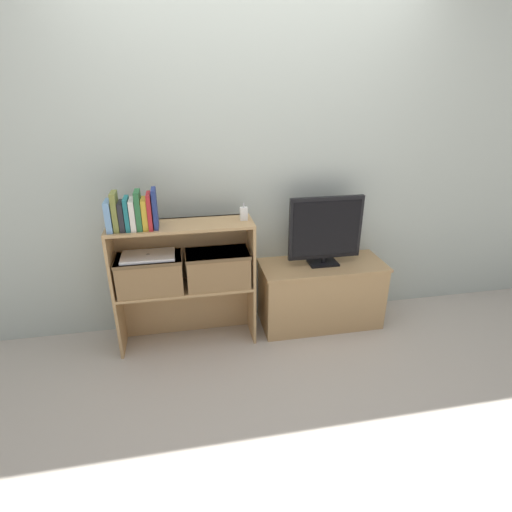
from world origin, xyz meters
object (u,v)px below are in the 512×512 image
object	(u,v)px
book_olive	(115,211)
book_navy	(155,208)
book_forest	(139,210)
book_mustard	(145,214)
tv	(326,230)
book_teal	(127,214)
book_charcoal	(122,216)
laptop	(148,256)
book_skyblue	(109,216)
book_crimson	(150,211)
baby_monitor	(244,214)
storage_basket_right	(218,267)
tv_stand	(321,294)
book_ivory	(133,214)
storage_basket_left	(150,272)

from	to	relation	value
book_olive	book_navy	bearing A→B (deg)	0.00
book_forest	book_mustard	bearing A→B (deg)	0.00
tv	book_teal	world-z (taller)	book_teal
book_charcoal	laptop	world-z (taller)	book_charcoal
book_skyblue	book_crimson	distance (m)	0.25
book_skyblue	book_navy	bearing A→B (deg)	0.00
tv	baby_monitor	xyz separation A→B (m)	(-0.62, -0.05, 0.18)
book_teal	book_mustard	distance (m)	0.11
book_mustard	storage_basket_right	bearing A→B (deg)	3.57
book_teal	book_mustard	xyz separation A→B (m)	(0.11, 0.00, -0.01)
baby_monitor	storage_basket_right	xyz separation A→B (m)	(-0.19, -0.01, -0.38)
tv_stand	book_charcoal	distance (m)	1.60
book_ivory	baby_monitor	world-z (taller)	book_ivory
book_skyblue	book_forest	world-z (taller)	book_forest
tv_stand	tv	size ratio (longest dim) A/B	1.72
book_charcoal	baby_monitor	distance (m)	0.79
book_ivory	storage_basket_right	distance (m)	0.68
laptop	book_ivory	bearing A→B (deg)	-154.36
book_teal	book_crimson	distance (m)	0.14
book_teal	baby_monitor	xyz separation A→B (m)	(0.75, 0.04, -0.06)
book_ivory	book_mustard	world-z (taller)	book_mustard
book_charcoal	storage_basket_left	size ratio (longest dim) A/B	0.41
book_mustard	baby_monitor	distance (m)	0.65
book_skyblue	book_crimson	bearing A→B (deg)	0.00
book_skyblue	tv	bearing A→B (deg)	3.54
book_charcoal	laptop	size ratio (longest dim) A/B	0.52
tv_stand	baby_monitor	bearing A→B (deg)	-175.37
book_skyblue	laptop	world-z (taller)	book_skyblue
tv	laptop	size ratio (longest dim) A/B	1.57
book_teal	storage_basket_left	distance (m)	0.45
book_ivory	book_mustard	distance (m)	0.07
book_teal	storage_basket_right	size ratio (longest dim) A/B	0.47
storage_basket_right	tv	bearing A→B (deg)	4.47
storage_basket_left	book_olive	bearing A→B (deg)	-170.19
book_teal	book_skyblue	bearing A→B (deg)	180.00
book_teal	book_crimson	size ratio (longest dim) A/B	0.92
tv_stand	book_mustard	size ratio (longest dim) A/B	4.82
baby_monitor	laptop	world-z (taller)	baby_monitor
book_mustard	book_forest	bearing A→B (deg)	180.00
baby_monitor	book_navy	bearing A→B (deg)	-175.74
book_charcoal	storage_basket_left	xyz separation A→B (m)	(0.13, 0.03, -0.42)
tv_stand	storage_basket_right	bearing A→B (deg)	-175.41
book_olive	book_forest	world-z (taller)	book_forest
tv	laptop	bearing A→B (deg)	-177.16
book_ivory	book_mustard	xyz separation A→B (m)	(0.07, 0.00, 0.00)
book_charcoal	storage_basket_right	world-z (taller)	book_charcoal
tv	book_navy	distance (m)	1.23
book_teal	laptop	bearing A→B (deg)	16.77
book_charcoal	tv_stand	bearing A→B (deg)	3.80
book_crimson	storage_basket_right	size ratio (longest dim) A/B	0.51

